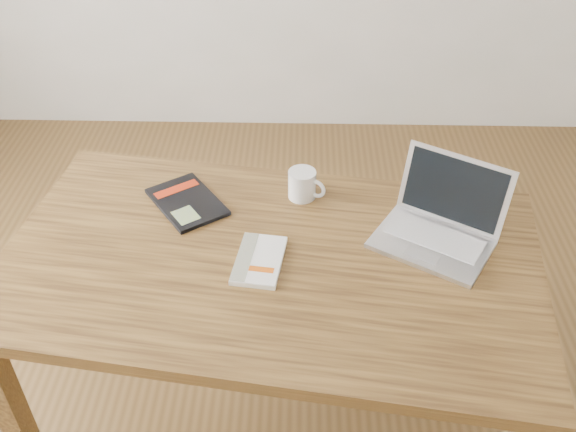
{
  "coord_description": "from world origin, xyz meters",
  "views": [
    {
      "loc": [
        0.17,
        -1.4,
        1.96
      ],
      "look_at": [
        0.13,
        0.01,
        0.85
      ],
      "focal_mm": 40.0,
      "sensor_mm": 36.0,
      "label": 1
    }
  ],
  "objects_px": {
    "white_guidebook": "(259,260)",
    "laptop": "(440,224)",
    "desk": "(270,279)",
    "coffee_mug": "(303,184)",
    "black_guidebook": "(187,202)"
  },
  "relations": [
    {
      "from": "white_guidebook",
      "to": "laptop",
      "type": "xyz_separation_m",
      "value": [
        0.52,
        0.13,
        0.04
      ]
    },
    {
      "from": "desk",
      "to": "coffee_mug",
      "type": "height_order",
      "value": "coffee_mug"
    },
    {
      "from": "black_guidebook",
      "to": "coffee_mug",
      "type": "xyz_separation_m",
      "value": [
        0.36,
        0.05,
        0.04
      ]
    },
    {
      "from": "white_guidebook",
      "to": "laptop",
      "type": "height_order",
      "value": "laptop"
    },
    {
      "from": "black_guidebook",
      "to": "white_guidebook",
      "type": "bearing_deg",
      "value": -83.3
    },
    {
      "from": "black_guidebook",
      "to": "laptop",
      "type": "relative_size",
      "value": 0.74
    },
    {
      "from": "white_guidebook",
      "to": "black_guidebook",
      "type": "height_order",
      "value": "white_guidebook"
    },
    {
      "from": "coffee_mug",
      "to": "laptop",
      "type": "bearing_deg",
      "value": 2.55
    },
    {
      "from": "black_guidebook",
      "to": "coffee_mug",
      "type": "relative_size",
      "value": 2.58
    },
    {
      "from": "desk",
      "to": "laptop",
      "type": "relative_size",
      "value": 3.93
    },
    {
      "from": "desk",
      "to": "laptop",
      "type": "bearing_deg",
      "value": 19.85
    },
    {
      "from": "desk",
      "to": "black_guidebook",
      "type": "distance_m",
      "value": 0.38
    },
    {
      "from": "white_guidebook",
      "to": "desk",
      "type": "bearing_deg",
      "value": 49.44
    },
    {
      "from": "laptop",
      "to": "white_guidebook",
      "type": "bearing_deg",
      "value": -135.21
    },
    {
      "from": "black_guidebook",
      "to": "laptop",
      "type": "xyz_separation_m",
      "value": [
        0.76,
        -0.14,
        0.04
      ]
    }
  ]
}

